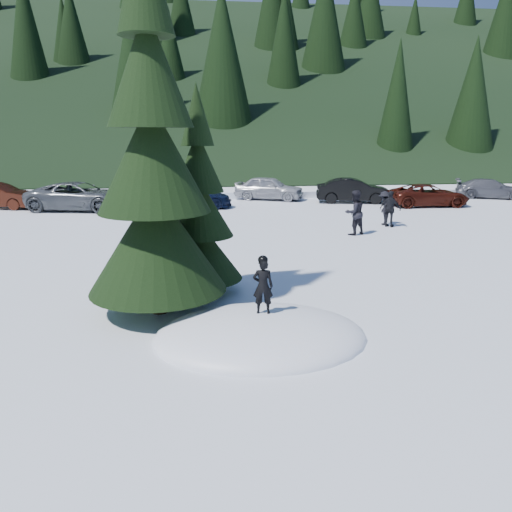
{
  "coord_description": "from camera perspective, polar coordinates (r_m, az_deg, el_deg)",
  "views": [
    {
      "loc": [
        -1.21,
        -9.64,
        4.18
      ],
      "look_at": [
        0.21,
        2.65,
        1.1
      ],
      "focal_mm": 35.0,
      "sensor_mm": 36.0,
      "label": 1
    }
  ],
  "objects": [
    {
      "name": "car_6",
      "position": [
        30.67,
        19.1,
        6.58
      ],
      "size": [
        4.59,
        2.2,
        1.26
      ],
      "primitive_type": "imported",
      "rotation": [
        0.0,
        0.0,
        1.55
      ],
      "color": "#39110A",
      "rests_on": "ground"
    },
    {
      "name": "adult_1",
      "position": [
        23.29,
        15.1,
        5.2
      ],
      "size": [
        0.98,
        0.93,
        1.63
      ],
      "primitive_type": "imported",
      "rotation": [
        0.0,
        0.0,
        2.42
      ],
      "color": "black",
      "rests_on": "ground"
    },
    {
      "name": "child_skier",
      "position": [
        10.38,
        0.79,
        -3.47
      ],
      "size": [
        0.46,
        0.34,
        1.17
      ],
      "primitive_type": "imported",
      "rotation": [
        0.0,
        0.0,
        3.0
      ],
      "color": "black",
      "rests_on": "snow_mound"
    },
    {
      "name": "car_3",
      "position": [
        28.58,
        -7.45,
        6.8
      ],
      "size": [
        4.74,
        2.31,
        1.33
      ],
      "primitive_type": "imported",
      "rotation": [
        0.0,
        0.0,
        1.47
      ],
      "color": "black",
      "rests_on": "ground"
    },
    {
      "name": "spruce_short",
      "position": [
        13.0,
        -6.48,
        4.7
      ],
      "size": [
        2.2,
        2.2,
        5.37
      ],
      "color": "black",
      "rests_on": "ground"
    },
    {
      "name": "car_2",
      "position": [
        29.07,
        -19.52,
        6.46
      ],
      "size": [
        5.95,
        3.63,
        1.54
      ],
      "primitive_type": "imported",
      "rotation": [
        0.0,
        0.0,
        1.37
      ],
      "color": "#505458",
      "rests_on": "ground"
    },
    {
      "name": "car_5",
      "position": [
        31.02,
        11.06,
        7.35
      ],
      "size": [
        4.67,
        2.42,
        1.46
      ],
      "primitive_type": "imported",
      "rotation": [
        0.0,
        0.0,
        1.37
      ],
      "color": "black",
      "rests_on": "ground"
    },
    {
      "name": "snow_mound",
      "position": [
        10.57,
        0.52,
        -9.31
      ],
      "size": [
        4.48,
        3.52,
        0.96
      ],
      "primitive_type": "ellipsoid",
      "color": "white",
      "rests_on": "ground"
    },
    {
      "name": "car_7",
      "position": [
        35.92,
        25.22,
        6.98
      ],
      "size": [
        4.6,
        3.36,
        1.24
      ],
      "primitive_type": "imported",
      "rotation": [
        0.0,
        0.0,
        1.14
      ],
      "color": "#53545B",
      "rests_on": "ground"
    },
    {
      "name": "spruce_tall",
      "position": [
        11.51,
        -11.67,
        9.41
      ],
      "size": [
        3.2,
        3.2,
        8.6
      ],
      "color": "black",
      "rests_on": "ground"
    },
    {
      "name": "adult_2",
      "position": [
        23.77,
        14.44,
        5.31
      ],
      "size": [
        0.81,
        1.12,
        1.55
      ],
      "primitive_type": "imported",
      "rotation": [
        0.0,
        0.0,
        4.45
      ],
      "color": "black",
      "rests_on": "ground"
    },
    {
      "name": "forest_hillside",
      "position": [
        64.19,
        -5.85,
        21.37
      ],
      "size": [
        200.0,
        60.0,
        25.0
      ],
      "primitive_type": null,
      "color": "black",
      "rests_on": "ground"
    },
    {
      "name": "adult_0",
      "position": [
        21.15,
        11.19,
        4.88
      ],
      "size": [
        1.1,
        0.99,
        1.86
      ],
      "primitive_type": "imported",
      "rotation": [
        0.0,
        0.0,
        3.52
      ],
      "color": "black",
      "rests_on": "ground"
    },
    {
      "name": "car_4",
      "position": [
        31.79,
        1.51,
        7.77
      ],
      "size": [
        4.69,
        3.31,
        1.48
      ],
      "primitive_type": "imported",
      "rotation": [
        0.0,
        0.0,
        1.17
      ],
      "color": "#9FA0A7",
      "rests_on": "ground"
    },
    {
      "name": "ground",
      "position": [
        10.57,
        0.52,
        -9.31
      ],
      "size": [
        200.0,
        200.0,
        0.0
      ],
      "primitive_type": "plane",
      "color": "white",
      "rests_on": "ground"
    }
  ]
}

